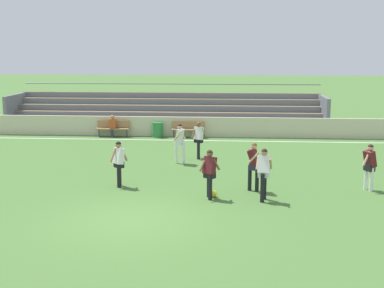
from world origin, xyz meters
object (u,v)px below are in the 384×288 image
player_white_deep_cover (119,160)px  player_white_trailing_run (180,140)px  bench_far_left (113,127)px  player_dark_on_ball (210,170)px  trash_bin (158,130)px  player_white_dropping_back (199,137)px  player_dark_pressing_high (370,163)px  player_dark_wide_left (254,162)px  bench_near_wall_gap (188,128)px  spectator_seated (113,124)px  bleacher_stand (167,111)px  player_white_wide_right (264,170)px  soccer_ball (214,194)px

player_white_deep_cover → player_white_trailing_run: (1.76, 3.88, 0.06)m
bench_far_left → player_dark_on_ball: player_dark_on_ball is taller
trash_bin → player_white_dropping_back: (2.59, -5.42, 0.56)m
trash_bin → player_dark_on_ball: 12.02m
player_dark_pressing_high → player_dark_wide_left: 3.96m
bench_far_left → player_white_trailing_run: bearing=-56.0°
trash_bin → player_white_trailing_run: (1.86, -6.45, 0.60)m
player_white_dropping_back → player_dark_wide_left: (2.20, -5.10, 0.03)m
player_white_deep_cover → player_dark_pressing_high: size_ratio=1.00×
bench_near_wall_gap → spectator_seated: (-4.15, -0.12, 0.16)m
bleacher_stand → player_dark_on_ball: 14.86m
player_white_wide_right → soccer_ball: 1.86m
player_dark_pressing_high → soccer_ball: player_dark_pressing_high is taller
spectator_seated → bench_far_left: bearing=90.0°
bleacher_stand → bench_near_wall_gap: bearing=-62.7°
player_white_dropping_back → player_white_trailing_run: player_white_trailing_run is taller
bench_near_wall_gap → player_white_trailing_run: player_white_trailing_run is taller
player_white_trailing_run → player_dark_wide_left: player_white_trailing_run is taller
bench_far_left → trash_bin: (2.47, 0.03, -0.14)m
trash_bin → soccer_ball: (3.46, -11.37, -0.30)m
trash_bin → soccer_ball: size_ratio=3.73×
bench_far_left → bench_near_wall_gap: (4.15, 0.00, 0.00)m
spectator_seated → player_dark_wide_left: size_ratio=0.72×
bench_far_left → trash_bin: bearing=0.8°
player_white_wide_right → player_white_deep_cover: player_white_wide_right is taller
bleacher_stand → player_white_dropping_back: (2.46, -8.39, -0.13)m
player_white_trailing_run → soccer_ball: bearing=-72.0°
player_white_trailing_run → soccer_ball: 5.26m
bleacher_stand → bench_far_left: bearing=-130.8°
bench_near_wall_gap → player_white_deep_cover: bearing=-98.8°
bleacher_stand → player_dark_pressing_high: bearing=-56.8°
player_dark_wide_left → player_white_deep_cover: bearing=177.6°
player_dark_pressing_high → player_white_deep_cover: bearing=-178.9°
player_white_dropping_back → player_white_deep_cover: player_white_dropping_back is taller
bleacher_stand → trash_bin: bearing=-92.4°
trash_bin → player_dark_on_ball: size_ratio=0.51×
player_white_wide_right → soccer_ball: bearing=169.6°
player_white_deep_cover → bench_far_left: bearing=104.0°
player_white_trailing_run → bench_far_left: bearing=124.0°
bench_far_left → player_dark_wide_left: bearing=-55.3°
player_white_wide_right → player_white_trailing_run: (-3.20, 5.22, -0.00)m
player_white_dropping_back → player_dark_pressing_high: size_ratio=1.02×
bench_near_wall_gap → soccer_ball: (1.78, -11.34, -0.44)m
player_dark_on_ball → player_dark_pressing_high: 5.58m
player_white_trailing_run → player_dark_on_ball: bearing=-73.9°
bleacher_stand → player_white_deep_cover: bleacher_stand is taller
player_white_trailing_run → player_white_dropping_back: bearing=54.6°
player_dark_pressing_high → player_white_trailing_run: (-6.87, 3.71, 0.06)m
player_dark_wide_left → soccer_ball: player_dark_wide_left is taller
trash_bin → player_dark_on_ball: player_dark_on_ball is taller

